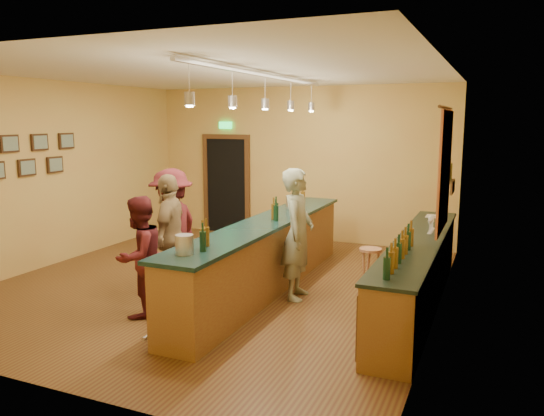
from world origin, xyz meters
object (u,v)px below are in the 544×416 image
at_px(customer_a, 139,257).
at_px(back_counter, 418,272).
at_px(bartender, 298,234).
at_px(tasting_bar, 265,251).
at_px(customer_c, 172,228).
at_px(bar_stool, 370,258).
at_px(customer_b, 170,235).

bearing_deg(customer_a, back_counter, 121.50).
relative_size(back_counter, customer_a, 2.90).
xyz_separation_m(bartender, customer_a, (-1.62, -1.46, -0.15)).
distance_m(tasting_bar, customer_c, 1.48).
height_order(bartender, bar_stool, bartender).
relative_size(customer_c, bar_stool, 2.67).
bearing_deg(back_counter, customer_c, -172.32).
bearing_deg(bar_stool, customer_b, -155.24).
bearing_deg(bartender, tasting_bar, 70.36).
xyz_separation_m(back_counter, customer_c, (-3.60, -0.49, 0.41)).
xyz_separation_m(bartender, bar_stool, (0.91, 0.60, -0.40)).
relative_size(tasting_bar, bar_stool, 7.55).
relative_size(tasting_bar, customer_b, 2.88).
bearing_deg(bartender, customer_b, 101.44).
bearing_deg(customer_b, back_counter, 88.41).
relative_size(customer_b, customer_c, 0.98).
relative_size(bartender, customer_c, 1.03).
height_order(customer_b, bar_stool, customer_b).
relative_size(back_counter, customer_c, 2.53).
height_order(back_counter, customer_c, customer_c).
bearing_deg(customer_b, bartender, 92.88).
xyz_separation_m(tasting_bar, bartender, (0.55, -0.11, 0.32)).
bearing_deg(tasting_bar, bartender, -11.47).
bearing_deg(back_counter, tasting_bar, -175.25).
relative_size(bartender, customer_a, 1.18).
distance_m(tasting_bar, customer_a, 1.91).
xyz_separation_m(back_counter, customer_b, (-3.35, -0.91, 0.40)).
bearing_deg(customer_c, customer_b, 28.29).
height_order(tasting_bar, bar_stool, tasting_bar).
bearing_deg(bar_stool, back_counter, -23.24).
bearing_deg(bartender, customer_c, 87.41).
bearing_deg(customer_a, tasting_bar, 148.90).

